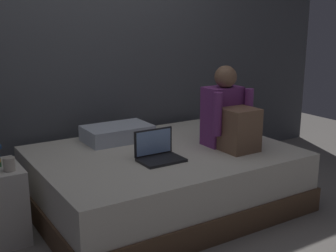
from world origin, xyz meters
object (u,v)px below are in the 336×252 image
person_sitting (229,117)px  pillow (117,133)px  laptop (158,153)px  mug (9,164)px  bed (163,178)px

person_sitting → pillow: 0.96m
laptop → mug: 1.03m
person_sitting → mug: person_sitting is taller
bed → person_sitting: size_ratio=3.05×
pillow → mug: size_ratio=6.22×
person_sitting → laptop: person_sitting is taller
bed → pillow: pillow is taller
person_sitting → laptop: 0.69m
person_sitting → pillow: person_sitting is taller
mug → person_sitting: bearing=-7.1°
bed → pillow: 0.57m
bed → mug: mug is taller
person_sitting → mug: 1.69m
laptop → mug: laptop is taller
bed → laptop: bearing=-129.9°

